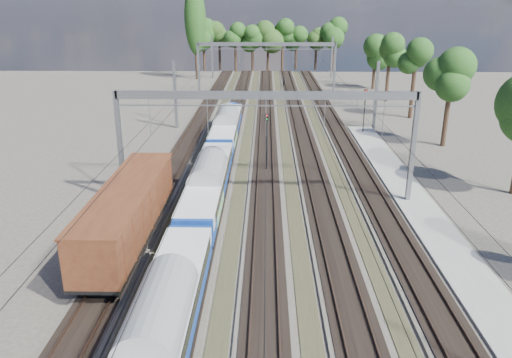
{
  "coord_description": "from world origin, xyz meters",
  "views": [
    {
      "loc": [
        0.0,
        -7.7,
        15.4
      ],
      "look_at": [
        -0.72,
        27.61,
        2.8
      ],
      "focal_mm": 35.0,
      "sensor_mm": 36.0,
      "label": 1
    }
  ],
  "objects_px": {
    "emu_train": "(208,180)",
    "signal_near": "(267,135)",
    "signal_far": "(365,106)",
    "freight_boxcar": "(128,211)",
    "worker": "(284,82)"
  },
  "relations": [
    {
      "from": "emu_train",
      "to": "worker",
      "type": "relative_size",
      "value": 31.11
    },
    {
      "from": "signal_near",
      "to": "signal_far",
      "type": "xyz_separation_m",
      "value": [
        11.84,
        14.34,
        -0.04
      ]
    },
    {
      "from": "signal_far",
      "to": "worker",
      "type": "bearing_deg",
      "value": 79.99
    },
    {
      "from": "emu_train",
      "to": "freight_boxcar",
      "type": "height_order",
      "value": "freight_boxcar"
    },
    {
      "from": "worker",
      "to": "signal_near",
      "type": "xyz_separation_m",
      "value": [
        -3.33,
        -50.7,
        2.63
      ]
    },
    {
      "from": "emu_train",
      "to": "signal_near",
      "type": "xyz_separation_m",
      "value": [
        4.59,
        9.12,
        1.24
      ]
    },
    {
      "from": "emu_train",
      "to": "signal_far",
      "type": "distance_m",
      "value": 28.67
    },
    {
      "from": "freight_boxcar",
      "to": "signal_far",
      "type": "bearing_deg",
      "value": 55.04
    },
    {
      "from": "signal_near",
      "to": "worker",
      "type": "bearing_deg",
      "value": 110.58
    },
    {
      "from": "emu_train",
      "to": "signal_near",
      "type": "distance_m",
      "value": 10.28
    },
    {
      "from": "worker",
      "to": "signal_near",
      "type": "bearing_deg",
      "value": 157.05
    },
    {
      "from": "freight_boxcar",
      "to": "worker",
      "type": "bearing_deg",
      "value": 79.39
    },
    {
      "from": "freight_boxcar",
      "to": "signal_far",
      "type": "distance_m",
      "value": 36.55
    },
    {
      "from": "worker",
      "to": "signal_far",
      "type": "distance_m",
      "value": 37.43
    },
    {
      "from": "freight_boxcar",
      "to": "emu_train",
      "type": "bearing_deg",
      "value": 55.2
    }
  ]
}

